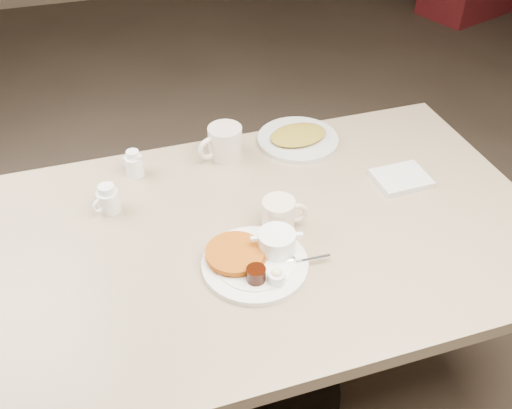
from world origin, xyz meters
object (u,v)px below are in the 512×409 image
object	(u,v)px
main_plate	(257,257)
diner_table	(258,276)
hash_plate	(298,138)
creamer_right	(134,164)
coffee_mug_near	(280,215)
creamer_left	(108,199)
coffee_mug_far	(224,143)

from	to	relation	value
main_plate	diner_table	bearing A→B (deg)	70.22
diner_table	hash_plate	bearing A→B (deg)	55.58
creamer_right	diner_table	bearing A→B (deg)	-51.71
diner_table	creamer_right	size ratio (longest dim) A/B	18.75
hash_plate	main_plate	bearing A→B (deg)	-121.25
coffee_mug_near	main_plate	bearing A→B (deg)	-132.45
creamer_right	hash_plate	xyz separation A→B (m)	(0.51, 0.02, -0.02)
diner_table	coffee_mug_near	size ratio (longest dim) A/B	12.18
main_plate	creamer_left	world-z (taller)	creamer_left
creamer_left	creamer_right	world-z (taller)	same
main_plate	coffee_mug_near	world-z (taller)	coffee_mug_near
diner_table	creamer_left	bearing A→B (deg)	150.98
main_plate	hash_plate	xyz separation A→B (m)	(0.28, 0.47, -0.01)
creamer_left	creamer_right	bearing A→B (deg)	57.73
coffee_mug_near	hash_plate	world-z (taller)	coffee_mug_near
hash_plate	creamer_left	bearing A→B (deg)	-165.12
diner_table	hash_plate	size ratio (longest dim) A/B	5.24
diner_table	creamer_left	world-z (taller)	creamer_left
coffee_mug_near	hash_plate	size ratio (longest dim) A/B	0.43
coffee_mug_far	creamer_right	bearing A→B (deg)	-178.33
creamer_left	hash_plate	distance (m)	0.62
main_plate	creamer_left	distance (m)	0.44
hash_plate	creamer_right	bearing A→B (deg)	-177.90
coffee_mug_near	hash_plate	xyz separation A→B (m)	(0.19, 0.37, -0.03)
main_plate	creamer_right	bearing A→B (deg)	116.61
diner_table	coffee_mug_far	xyz separation A→B (m)	(0.00, 0.34, 0.22)
coffee_mug_far	diner_table	bearing A→B (deg)	-90.54
coffee_mug_far	creamer_left	distance (m)	0.39
coffee_mug_far	coffee_mug_near	bearing A→B (deg)	-82.01
main_plate	creamer_left	size ratio (longest dim) A/B	4.03
coffee_mug_near	coffee_mug_far	size ratio (longest dim) A/B	0.79
main_plate	coffee_mug_near	distance (m)	0.14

